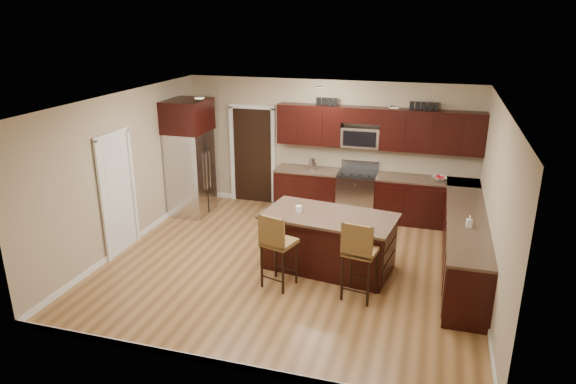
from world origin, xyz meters
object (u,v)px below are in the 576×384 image
(range, at_px, (357,194))
(island, at_px, (329,243))
(stool_left, at_px, (276,243))
(stool_right, at_px, (359,252))
(refrigerator, at_px, (190,156))

(range, height_order, island, range)
(range, relative_size, stool_left, 0.94)
(island, distance_m, stool_right, 1.10)
(refrigerator, bearing_deg, stool_right, -32.83)
(island, xyz_separation_m, refrigerator, (-3.22, 1.62, 0.78))
(stool_left, bearing_deg, stool_right, 15.79)
(island, relative_size, stool_right, 1.82)
(island, height_order, stool_left, stool_left)
(stool_left, height_order, stool_right, stool_right)
(stool_right, bearing_deg, island, 135.16)
(range, bearing_deg, stool_left, -101.98)
(island, distance_m, refrigerator, 3.69)
(refrigerator, bearing_deg, range, 12.83)
(stool_left, bearing_deg, refrigerator, 152.58)
(stool_right, relative_size, refrigerator, 0.52)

